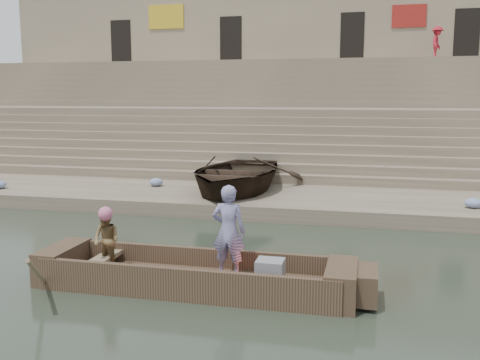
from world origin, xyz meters
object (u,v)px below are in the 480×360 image
at_px(standing_man, 229,231).
at_px(rowing_man, 106,240).
at_px(television, 269,271).
at_px(beached_rowboat, 235,174).
at_px(main_rowboat, 194,283).
at_px(pedestrian, 437,43).

height_order(standing_man, rowing_man, standing_man).
distance_m(standing_man, rowing_man, 2.27).
xyz_separation_m(television, beached_rowboat, (-2.48, 7.53, 0.53)).
distance_m(main_rowboat, standing_man, 1.11).
bearing_deg(standing_man, rowing_man, 5.56).
bearing_deg(main_rowboat, television, 0.00).
height_order(standing_man, beached_rowboat, standing_man).
bearing_deg(beached_rowboat, pedestrian, 65.03).
bearing_deg(pedestrian, standing_man, -178.87).
distance_m(beached_rowboat, pedestrian, 16.87).
bearing_deg(standing_man, main_rowboat, 18.09).
bearing_deg(standing_man, beached_rowboat, -75.20).
bearing_deg(television, rowing_man, 179.60).
relative_size(standing_man, television, 3.53).
xyz_separation_m(rowing_man, television, (3.00, -0.02, -0.35)).
distance_m(rowing_man, television, 3.02).
distance_m(main_rowboat, beached_rowboat, 7.66).
height_order(rowing_man, beached_rowboat, beached_rowboat).
distance_m(main_rowboat, pedestrian, 23.49).
distance_m(standing_man, beached_rowboat, 7.56).
bearing_deg(beached_rowboat, rowing_man, -92.25).
bearing_deg(main_rowboat, beached_rowboat, 98.52).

